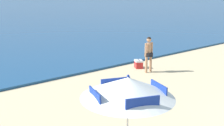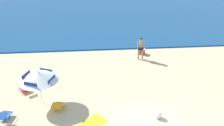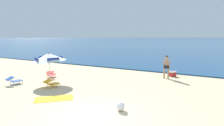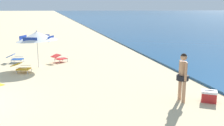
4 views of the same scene
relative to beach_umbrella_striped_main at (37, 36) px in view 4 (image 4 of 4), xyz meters
name	(u,v)px [view 4 (image 4 of 4)]	position (x,y,z in m)	size (l,w,h in m)	color
beach_umbrella_striped_main	(37,36)	(0.00, 0.00, 0.00)	(2.95, 2.95, 2.00)	silver
lounge_chair_under_umbrella	(59,58)	(-1.13, 1.14, -1.41)	(0.91, 1.00, 0.50)	red
lounge_chair_beside_umbrella	(21,67)	(0.98, -0.79, -1.41)	(0.76, 0.97, 0.50)	gold
lounge_chair_facing_sea	(15,58)	(-1.67, -1.39, -1.42)	(0.71, 0.97, 0.51)	#1E4799
person_standing_near_shore	(183,74)	(6.42, 4.98, -0.72)	(0.50, 0.41, 1.67)	tan
cooler_box	(209,96)	(6.70, 5.86, -1.49)	(0.56, 0.61, 0.43)	red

